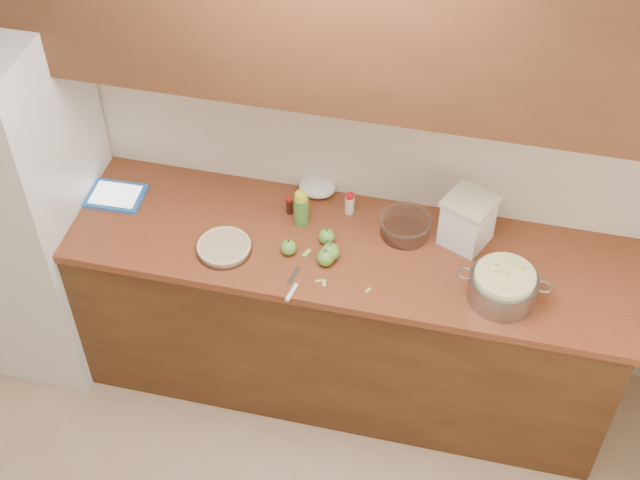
% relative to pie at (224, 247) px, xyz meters
% --- Properties ---
extents(counter_run, '(2.64, 0.68, 0.92)m').
position_rel_pie_xyz_m(counter_run, '(0.39, 0.15, -0.48)').
color(counter_run, '#563418').
rests_on(counter_run, ground).
extents(upper_cabinets, '(2.60, 0.34, 0.70)m').
position_rel_pie_xyz_m(upper_cabinets, '(0.39, 0.30, 1.01)').
color(upper_cabinets, brown).
rests_on(upper_cabinets, room_shell).
extents(fridge, '(0.70, 0.70, 1.80)m').
position_rel_pie_xyz_m(fridge, '(-1.05, 0.11, -0.04)').
color(fridge, silver).
rests_on(fridge, ground).
extents(pie, '(0.24, 0.24, 0.04)m').
position_rel_pie_xyz_m(pie, '(0.00, 0.00, 0.00)').
color(pie, silver).
rests_on(pie, counter_run).
extents(colander, '(0.37, 0.28, 0.14)m').
position_rel_pie_xyz_m(colander, '(1.16, 0.00, 0.05)').
color(colander, gray).
rests_on(colander, counter_run).
extents(flour_canister, '(0.25, 0.25, 0.24)m').
position_rel_pie_xyz_m(flour_canister, '(0.98, 0.29, 0.10)').
color(flour_canister, white).
rests_on(flour_canister, counter_run).
extents(tablet, '(0.26, 0.20, 0.02)m').
position_rel_pie_xyz_m(tablet, '(-0.57, 0.21, -0.01)').
color(tablet, blue).
rests_on(tablet, counter_run).
extents(paring_knife, '(0.05, 0.19, 0.02)m').
position_rel_pie_xyz_m(paring_knife, '(0.33, -0.16, -0.01)').
color(paring_knife, gray).
rests_on(paring_knife, counter_run).
extents(lemon_bottle, '(0.06, 0.06, 0.17)m').
position_rel_pie_xyz_m(lemon_bottle, '(0.28, 0.24, 0.06)').
color(lemon_bottle, '#4C8C38').
rests_on(lemon_bottle, counter_run).
extents(cinnamon_shaker, '(0.04, 0.04, 0.10)m').
position_rel_pie_xyz_m(cinnamon_shaker, '(0.47, 0.35, 0.03)').
color(cinnamon_shaker, beige).
rests_on(cinnamon_shaker, counter_run).
extents(vanilla_bottle, '(0.03, 0.03, 0.08)m').
position_rel_pie_xyz_m(vanilla_bottle, '(0.21, 0.29, 0.02)').
color(vanilla_bottle, black).
rests_on(vanilla_bottle, counter_run).
extents(mixing_bowl, '(0.23, 0.23, 0.08)m').
position_rel_pie_xyz_m(mixing_bowl, '(0.72, 0.28, 0.03)').
color(mixing_bowl, silver).
rests_on(mixing_bowl, counter_run).
extents(paper_towel, '(0.17, 0.14, 0.07)m').
position_rel_pie_xyz_m(paper_towel, '(0.30, 0.44, 0.01)').
color(paper_towel, white).
rests_on(paper_towel, counter_run).
extents(apple_left, '(0.07, 0.07, 0.08)m').
position_rel_pie_xyz_m(apple_left, '(0.27, 0.05, 0.01)').
color(apple_left, '#589333').
rests_on(apple_left, counter_run).
extents(apple_center, '(0.07, 0.07, 0.08)m').
position_rel_pie_xyz_m(apple_center, '(0.41, 0.15, 0.02)').
color(apple_center, '#589333').
rests_on(apple_center, counter_run).
extents(apple_front, '(0.07, 0.07, 0.09)m').
position_rel_pie_xyz_m(apple_front, '(0.43, 0.02, 0.02)').
color(apple_front, '#589333').
rests_on(apple_front, counter_run).
extents(apple_extra, '(0.08, 0.08, 0.09)m').
position_rel_pie_xyz_m(apple_extra, '(0.45, 0.06, 0.02)').
color(apple_extra, '#589333').
rests_on(apple_extra, counter_run).
extents(peel_a, '(0.04, 0.05, 0.00)m').
position_rel_pie_xyz_m(peel_a, '(0.34, 0.07, -0.02)').
color(peel_a, '#9CC660').
rests_on(peel_a, counter_run).
extents(peel_b, '(0.02, 0.03, 0.00)m').
position_rel_pie_xyz_m(peel_b, '(0.63, -0.08, -0.02)').
color(peel_b, '#9CC660').
rests_on(peel_b, counter_run).
extents(peel_c, '(0.03, 0.02, 0.00)m').
position_rel_pie_xyz_m(peel_c, '(0.43, -0.08, -0.02)').
color(peel_c, '#9CC660').
rests_on(peel_c, counter_run).
extents(peel_d, '(0.02, 0.04, 0.00)m').
position_rel_pie_xyz_m(peel_d, '(0.45, -0.08, -0.02)').
color(peel_d, '#9CC660').
rests_on(peel_d, counter_run).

